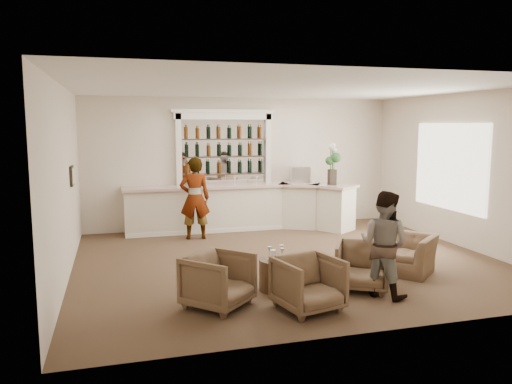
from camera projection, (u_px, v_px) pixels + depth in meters
The scene contains 19 objects.
ground at pixel (287, 260), 9.71m from camera, with size 8.00×8.00×0.00m, color brown.
room_shell at pixel (284, 139), 10.12m from camera, with size 8.04×7.02×3.32m.
bar_counter at pixel (242, 207), 12.45m from camera, with size 5.72×1.80×1.14m.
back_bar_alcove at pixel (224, 148), 12.55m from camera, with size 2.64×0.25×3.00m.
cocktail_table at pixel (277, 275), 7.96m from camera, with size 0.58×0.58×0.50m, color #46321E.
sommelier at pixel (195, 198), 11.44m from camera, with size 0.69×0.45×1.89m, color gray.
guest at pixel (384, 244), 7.62m from camera, with size 0.79×0.62×1.63m, color gray.
armchair_left at pixel (218, 280), 7.20m from camera, with size 0.84×0.86×0.79m, color brown.
armchair_center at pixel (308, 284), 7.08m from camera, with size 0.82×0.85×0.77m, color brown.
armchair_right at pixel (362, 266), 7.98m from camera, with size 0.81×0.83×0.76m, color brown.
armchair_far at pixel (402, 253), 8.93m from camera, with size 1.05×0.92×0.68m, color brown.
espresso_machine at pixel (300, 175), 12.81m from camera, with size 0.47×0.40×0.42m, color silver.
flower_vase at pixel (332, 162), 12.27m from camera, with size 0.27×0.27×1.02m.
wine_glass_bar_left at pixel (235, 181), 12.25m from camera, with size 0.07×0.07×0.21m, color white, non-canonical shape.
wine_glass_bar_right at pixel (256, 180), 12.51m from camera, with size 0.07×0.07×0.21m, color white, non-canonical shape.
wine_glass_tbl_a at pixel (269, 253), 7.91m from camera, with size 0.07×0.07×0.21m, color white, non-canonical shape.
wine_glass_tbl_b at pixel (282, 251), 8.01m from camera, with size 0.07×0.07×0.21m, color white, non-canonical shape.
wine_glass_tbl_c at pixel (282, 255), 7.80m from camera, with size 0.07×0.07×0.21m, color white, non-canonical shape.
napkin_holder at pixel (273, 254), 8.04m from camera, with size 0.08×0.08×0.12m, color white.
Camera 1 is at (-3.16, -8.92, 2.63)m, focal length 35.00 mm.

